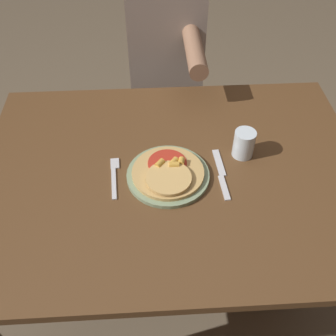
# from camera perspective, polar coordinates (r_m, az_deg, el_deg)

# --- Properties ---
(ground_plane) EXTENTS (8.00, 8.00, 0.00)m
(ground_plane) POSITION_cam_1_polar(r_m,az_deg,el_deg) (1.90, 0.59, -16.58)
(ground_plane) COLOR brown
(dining_table) EXTENTS (1.25, 0.93, 0.77)m
(dining_table) POSITION_cam_1_polar(r_m,az_deg,el_deg) (1.35, 0.80, -3.42)
(dining_table) COLOR brown
(dining_table) RESTS_ON ground_plane
(plate) EXTENTS (0.26, 0.26, 0.01)m
(plate) POSITION_cam_1_polar(r_m,az_deg,el_deg) (1.24, 0.00, -1.05)
(plate) COLOR gray
(plate) RESTS_ON dining_table
(pizza) EXTENTS (0.23, 0.23, 0.04)m
(pizza) POSITION_cam_1_polar(r_m,az_deg,el_deg) (1.23, 0.04, -0.68)
(pizza) COLOR tan
(pizza) RESTS_ON plate
(fork) EXTENTS (0.03, 0.18, 0.00)m
(fork) POSITION_cam_1_polar(r_m,az_deg,el_deg) (1.26, -7.80, -1.03)
(fork) COLOR silver
(fork) RESTS_ON dining_table
(knife) EXTENTS (0.03, 0.22, 0.00)m
(knife) POSITION_cam_1_polar(r_m,az_deg,el_deg) (1.26, 7.76, -0.95)
(knife) COLOR silver
(knife) RESTS_ON dining_table
(drinking_glass) EXTENTS (0.07, 0.07, 0.10)m
(drinking_glass) POSITION_cam_1_polar(r_m,az_deg,el_deg) (1.31, 10.95, 3.49)
(drinking_glass) COLOR silver
(drinking_glass) RESTS_ON dining_table
(person_diner) EXTENTS (0.32, 0.52, 1.25)m
(person_diner) POSITION_cam_1_polar(r_m,az_deg,el_deg) (1.87, -0.26, 14.86)
(person_diner) COLOR #2D2D38
(person_diner) RESTS_ON ground_plane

